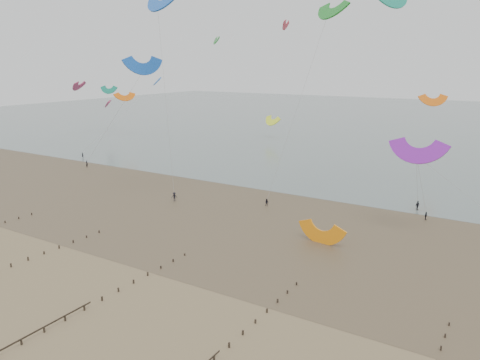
# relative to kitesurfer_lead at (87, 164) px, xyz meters

# --- Properties ---
(ground) EXTENTS (500.00, 500.00, 0.00)m
(ground) POSITION_rel_kitesurfer_lead_xyz_m (56.01, -45.67, -0.91)
(ground) COLOR brown
(ground) RESTS_ON ground
(sea_and_shore) EXTENTS (500.00, 665.00, 0.03)m
(sea_and_shore) POSITION_rel_kitesurfer_lead_xyz_m (51.94, -11.27, -0.90)
(sea_and_shore) COLOR #475654
(sea_and_shore) RESTS_ON ground
(kitesurfer_lead) EXTENTS (0.69, 0.47, 1.82)m
(kitesurfer_lead) POSITION_rel_kitesurfer_lead_xyz_m (0.00, 0.00, 0.00)
(kitesurfer_lead) COLOR black
(kitesurfer_lead) RESTS_ON ground
(kitesurfers) EXTENTS (136.49, 24.10, 1.89)m
(kitesurfers) POSITION_rel_kitesurfer_lead_xyz_m (83.15, -0.13, -0.04)
(kitesurfers) COLOR black
(kitesurfers) RESTS_ON ground
(grounded_kite) EXTENTS (7.57, 6.27, 3.80)m
(grounded_kite) POSITION_rel_kitesurfer_lead_xyz_m (75.20, -18.61, -0.91)
(grounded_kite) COLOR orange
(grounded_kite) RESTS_ON ground
(kites_airborne) EXTENTS (255.49, 112.96, 41.41)m
(kites_airborne) POSITION_rel_kitesurfer_lead_xyz_m (44.85, 37.81, 20.62)
(kites_airborne) COLOR blue
(kites_airborne) RESTS_ON ground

